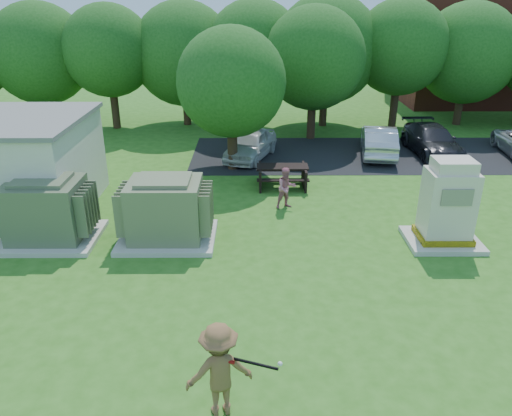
{
  "coord_description": "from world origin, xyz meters",
  "views": [
    {
      "loc": [
        -0.06,
        -9.67,
        7.22
      ],
      "look_at": [
        0.0,
        4.0,
        1.3
      ],
      "focal_mm": 35.0,
      "sensor_mm": 36.0,
      "label": 1
    }
  ],
  "objects_px": {
    "transformer_right": "(166,212)",
    "car_white": "(251,144)",
    "picnic_table": "(282,174)",
    "person_by_generator": "(466,212)",
    "batter": "(219,371)",
    "car_dark": "(432,140)",
    "generator_cabinet": "(447,208)",
    "car_silver_a": "(379,141)",
    "person_at_picnic": "(286,188)",
    "transformer_left": "(47,212)"
  },
  "relations": [
    {
      "from": "transformer_right",
      "to": "car_white",
      "type": "height_order",
      "value": "transformer_right"
    },
    {
      "from": "transformer_right",
      "to": "picnic_table",
      "type": "height_order",
      "value": "transformer_right"
    },
    {
      "from": "person_by_generator",
      "to": "picnic_table",
      "type": "bearing_deg",
      "value": -39.7
    },
    {
      "from": "batter",
      "to": "car_dark",
      "type": "relative_size",
      "value": 0.41
    },
    {
      "from": "picnic_table",
      "to": "person_by_generator",
      "type": "height_order",
      "value": "person_by_generator"
    },
    {
      "from": "person_by_generator",
      "to": "generator_cabinet",
      "type": "bearing_deg",
      "value": 16.09
    },
    {
      "from": "batter",
      "to": "car_dark",
      "type": "bearing_deg",
      "value": -133.97
    },
    {
      "from": "generator_cabinet",
      "to": "person_by_generator",
      "type": "distance_m",
      "value": 0.76
    },
    {
      "from": "car_white",
      "to": "car_dark",
      "type": "relative_size",
      "value": 0.85
    },
    {
      "from": "generator_cabinet",
      "to": "batter",
      "type": "xyz_separation_m",
      "value": [
        -6.53,
        -6.84,
        -0.23
      ]
    },
    {
      "from": "transformer_right",
      "to": "car_dark",
      "type": "height_order",
      "value": "transformer_right"
    },
    {
      "from": "batter",
      "to": "person_by_generator",
      "type": "bearing_deg",
      "value": -150.15
    },
    {
      "from": "picnic_table",
      "to": "car_silver_a",
      "type": "distance_m",
      "value": 6.45
    },
    {
      "from": "generator_cabinet",
      "to": "car_dark",
      "type": "relative_size",
      "value": 0.58
    },
    {
      "from": "person_at_picnic",
      "to": "car_silver_a",
      "type": "xyz_separation_m",
      "value": [
        4.81,
        6.42,
        -0.05
      ]
    },
    {
      "from": "car_dark",
      "to": "generator_cabinet",
      "type": "bearing_deg",
      "value": -108.5
    },
    {
      "from": "person_by_generator",
      "to": "person_at_picnic",
      "type": "relative_size",
      "value": 1.25
    },
    {
      "from": "transformer_left",
      "to": "picnic_table",
      "type": "height_order",
      "value": "transformer_left"
    },
    {
      "from": "car_silver_a",
      "to": "batter",
      "type": "bearing_deg",
      "value": 76.62
    },
    {
      "from": "transformer_right",
      "to": "batter",
      "type": "bearing_deg",
      "value": -73.44
    },
    {
      "from": "picnic_table",
      "to": "batter",
      "type": "distance_m",
      "value": 11.93
    },
    {
      "from": "picnic_table",
      "to": "person_at_picnic",
      "type": "relative_size",
      "value": 1.35
    },
    {
      "from": "generator_cabinet",
      "to": "picnic_table",
      "type": "bearing_deg",
      "value": 133.84
    },
    {
      "from": "transformer_left",
      "to": "car_silver_a",
      "type": "distance_m",
      "value": 15.31
    },
    {
      "from": "person_by_generator",
      "to": "car_silver_a",
      "type": "relative_size",
      "value": 0.44
    },
    {
      "from": "generator_cabinet",
      "to": "picnic_table",
      "type": "xyz_separation_m",
      "value": [
        -4.76,
        4.95,
        -0.65
      ]
    },
    {
      "from": "generator_cabinet",
      "to": "car_white",
      "type": "height_order",
      "value": "generator_cabinet"
    },
    {
      "from": "car_white",
      "to": "car_silver_a",
      "type": "relative_size",
      "value": 0.92
    },
    {
      "from": "picnic_table",
      "to": "car_silver_a",
      "type": "bearing_deg",
      "value": 41.39
    },
    {
      "from": "person_by_generator",
      "to": "car_silver_a",
      "type": "bearing_deg",
      "value": -84.61
    },
    {
      "from": "transformer_right",
      "to": "car_white",
      "type": "bearing_deg",
      "value": 73.02
    },
    {
      "from": "car_white",
      "to": "person_by_generator",
      "type": "bearing_deg",
      "value": -32.08
    },
    {
      "from": "person_at_picnic",
      "to": "car_dark",
      "type": "relative_size",
      "value": 0.33
    },
    {
      "from": "transformer_left",
      "to": "generator_cabinet",
      "type": "relative_size",
      "value": 1.1
    },
    {
      "from": "transformer_right",
      "to": "picnic_table",
      "type": "xyz_separation_m",
      "value": [
        3.88,
        4.7,
        -0.42
      ]
    },
    {
      "from": "car_dark",
      "to": "transformer_left",
      "type": "bearing_deg",
      "value": -151.27
    },
    {
      "from": "transformer_right",
      "to": "car_dark",
      "type": "relative_size",
      "value": 0.64
    },
    {
      "from": "car_white",
      "to": "car_dark",
      "type": "bearing_deg",
      "value": 23.67
    },
    {
      "from": "person_by_generator",
      "to": "person_at_picnic",
      "type": "bearing_deg",
      "value": -24.22
    },
    {
      "from": "picnic_table",
      "to": "car_white",
      "type": "distance_m",
      "value": 4.01
    },
    {
      "from": "batter",
      "to": "car_dark",
      "type": "xyz_separation_m",
      "value": [
        9.21,
        16.19,
        -0.28
      ]
    },
    {
      "from": "generator_cabinet",
      "to": "car_dark",
      "type": "bearing_deg",
      "value": 73.97
    },
    {
      "from": "transformer_left",
      "to": "picnic_table",
      "type": "bearing_deg",
      "value": 31.8
    },
    {
      "from": "generator_cabinet",
      "to": "transformer_left",
      "type": "bearing_deg",
      "value": 178.83
    },
    {
      "from": "car_white",
      "to": "car_silver_a",
      "type": "distance_m",
      "value": 6.14
    },
    {
      "from": "person_by_generator",
      "to": "car_white",
      "type": "xyz_separation_m",
      "value": [
        -6.74,
        8.56,
        -0.27
      ]
    },
    {
      "from": "transformer_right",
      "to": "person_at_picnic",
      "type": "bearing_deg",
      "value": 33.05
    },
    {
      "from": "car_white",
      "to": "picnic_table",
      "type": "bearing_deg",
      "value": -51.56
    },
    {
      "from": "transformer_left",
      "to": "batter",
      "type": "xyz_separation_m",
      "value": [
        5.81,
        -7.09,
        -0.01
      ]
    },
    {
      "from": "person_at_picnic",
      "to": "car_silver_a",
      "type": "height_order",
      "value": "person_at_picnic"
    }
  ]
}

